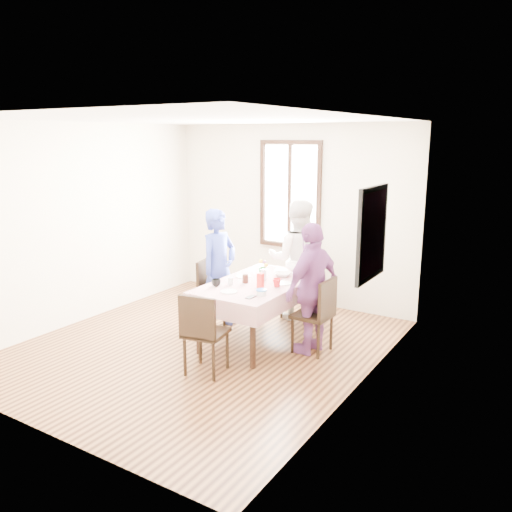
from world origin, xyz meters
name	(u,v)px	position (x,y,z in m)	size (l,w,h in m)	color
ground	(202,346)	(0.00, 0.00, 0.00)	(4.50, 4.50, 0.00)	black
back_wall	(291,214)	(0.00, 2.25, 1.35)	(4.00, 4.00, 0.00)	beige
right_wall	(363,259)	(2.00, 0.00, 1.35)	(4.50, 4.50, 0.00)	beige
window_frame	(290,195)	(0.00, 2.23, 1.65)	(1.02, 0.06, 1.62)	black
window_pane	(291,195)	(0.00, 2.24, 1.65)	(0.90, 0.02, 1.50)	white
art_poster	(373,234)	(1.98, 0.30, 1.55)	(0.04, 0.76, 0.96)	red
dining_table	(258,312)	(0.48, 0.53, 0.38)	(0.87, 1.56, 0.75)	black
tablecloth	(258,282)	(0.48, 0.53, 0.76)	(0.99, 1.68, 0.01)	#5F0616
chair_left	(218,294)	(-0.25, 0.67, 0.46)	(0.42, 0.42, 0.91)	black
chair_right	(312,315)	(1.20, 0.58, 0.46)	(0.42, 0.42, 0.91)	black
chair_far	(298,285)	(0.48, 1.60, 0.46)	(0.42, 0.42, 0.91)	black
chair_near	(206,333)	(0.48, -0.54, 0.46)	(0.42, 0.42, 0.91)	black
person_left	(219,269)	(-0.23, 0.67, 0.80)	(0.58, 0.38, 1.60)	#2F3D94
person_far	(298,259)	(0.48, 1.58, 0.84)	(0.82, 0.64, 1.68)	white
person_right	(312,288)	(1.18, 0.58, 0.78)	(0.91, 0.38, 1.56)	#793C7A
mug_black	(216,283)	(0.15, 0.10, 0.81)	(0.11, 0.11, 0.09)	black
mug_flag	(277,283)	(0.78, 0.47, 0.81)	(0.11, 0.11, 0.10)	red
mug_green	(263,271)	(0.33, 0.89, 0.80)	(0.10, 0.10, 0.08)	#0C7226
serving_bowl	(283,274)	(0.61, 0.92, 0.79)	(0.21, 0.21, 0.05)	white
juice_carton	(260,282)	(0.69, 0.23, 0.86)	(0.07, 0.07, 0.21)	red
butter_tub	(261,293)	(0.80, 0.08, 0.79)	(0.11, 0.11, 0.06)	white
jam_jar	(245,279)	(0.37, 0.41, 0.81)	(0.07, 0.07, 0.10)	black
drinking_glass	(231,281)	(0.26, 0.25, 0.81)	(0.06, 0.06, 0.09)	silver
smartphone	(251,297)	(0.74, -0.05, 0.77)	(0.07, 0.14, 0.01)	black
flower_vase	(264,275)	(0.50, 0.61, 0.83)	(0.07, 0.07, 0.15)	silver
plate_left	(243,276)	(0.19, 0.64, 0.77)	(0.20, 0.20, 0.01)	white
plate_right	(283,283)	(0.78, 0.62, 0.77)	(0.20, 0.20, 0.01)	white
plate_far	(282,271)	(0.47, 1.15, 0.77)	(0.20, 0.20, 0.01)	white
plate_near	(229,291)	(0.42, -0.01, 0.77)	(0.20, 0.20, 0.01)	white
butter_lid	(261,290)	(0.80, 0.08, 0.82)	(0.12, 0.12, 0.01)	blue
flower_bunch	(264,265)	(0.50, 0.61, 0.96)	(0.09, 0.09, 0.10)	yellow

